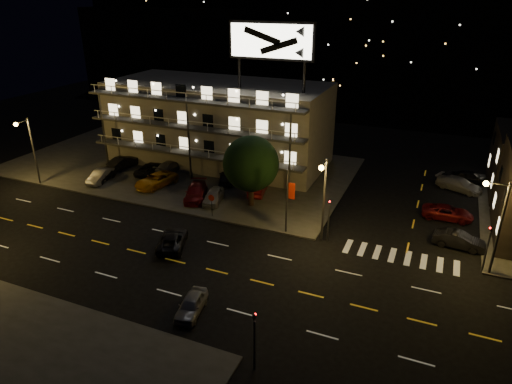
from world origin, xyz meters
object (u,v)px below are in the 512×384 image
at_px(lot_car_2, 156,180).
at_px(lot_car_7, 170,166).
at_px(side_car_0, 459,240).
at_px(lot_car_4, 213,196).
at_px(road_car_east, 191,305).
at_px(road_car_west, 173,240).
at_px(tree, 250,165).

height_order(lot_car_2, lot_car_7, lot_car_2).
bearing_deg(lot_car_2, side_car_0, 12.09).
bearing_deg(side_car_0, lot_car_4, 95.74).
height_order(lot_car_4, lot_car_7, lot_car_4).
relative_size(road_car_east, road_car_west, 0.79).
relative_size(tree, road_car_east, 2.00).
height_order(road_car_east, road_car_west, road_car_west).
bearing_deg(road_car_east, lot_car_7, 115.84).
bearing_deg(lot_car_4, lot_car_2, 157.95).
bearing_deg(road_car_west, lot_car_4, -105.62).
height_order(tree, lot_car_7, tree).
bearing_deg(road_car_east, lot_car_4, 103.04).
bearing_deg(tree, road_car_east, -79.82).
bearing_deg(lot_car_2, road_car_west, -36.02).
bearing_deg(lot_car_7, tree, 160.83).
relative_size(side_car_0, road_car_east, 1.17).
bearing_deg(lot_car_2, lot_car_4, 4.58).
bearing_deg(road_car_east, tree, 90.20).
distance_m(road_car_east, road_car_west, 9.63).
height_order(lot_car_4, side_car_0, lot_car_4).
xyz_separation_m(road_car_east, road_car_west, (-6.24, 7.33, 0.02)).
distance_m(lot_car_7, side_car_0, 34.29).
relative_size(tree, road_car_west, 1.58).
bearing_deg(lot_car_4, road_car_west, -97.29).
distance_m(tree, side_car_0, 20.93).
relative_size(tree, lot_car_7, 1.56).
distance_m(lot_car_2, lot_car_4, 8.35).
relative_size(lot_car_7, side_car_0, 1.10).
distance_m(lot_car_4, road_car_west, 9.57).
bearing_deg(lot_car_4, road_car_east, -79.76).
height_order(tree, lot_car_4, tree).
xyz_separation_m(lot_car_4, lot_car_7, (-9.31, 5.97, -0.00)).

